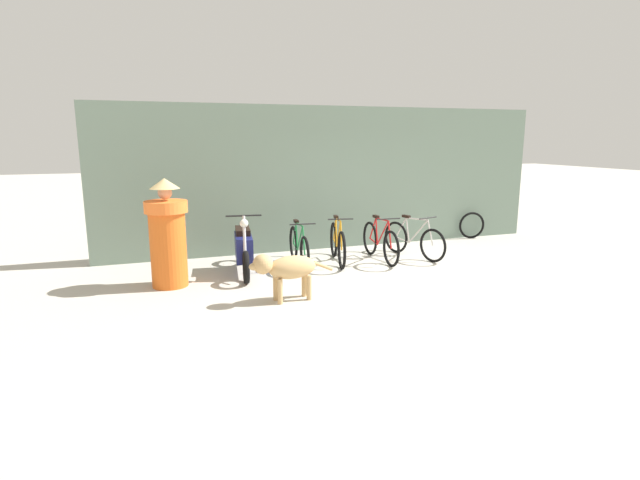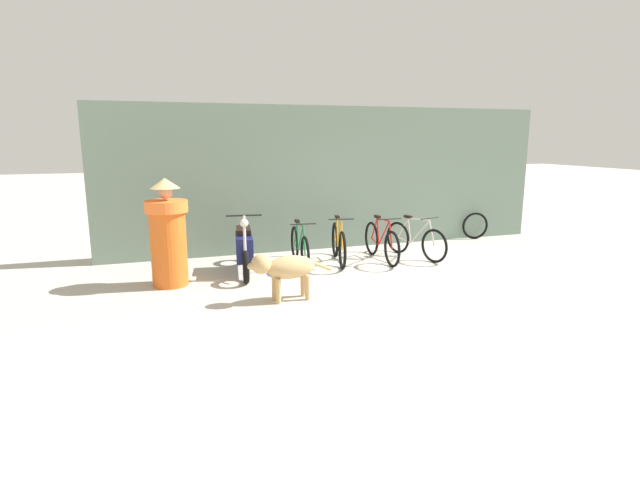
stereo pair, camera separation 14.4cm
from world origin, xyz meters
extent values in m
plane|color=#B7B2A5|center=(0.00, 0.00, 0.00)|extent=(60.00, 60.00, 0.00)
cube|color=slate|center=(0.00, 3.29, 1.47)|extent=(9.61, 0.20, 2.95)
torus|color=black|center=(-1.23, 1.46, 0.33)|extent=(0.11, 0.65, 0.65)
torus|color=black|center=(-1.13, 2.47, 0.33)|extent=(0.11, 0.65, 0.65)
cylinder|color=#1E7238|center=(-1.19, 1.85, 0.54)|extent=(0.08, 0.50, 0.54)
cylinder|color=#1E7238|center=(-1.17, 2.14, 0.52)|extent=(0.04, 0.13, 0.49)
cylinder|color=#1E7238|center=(-1.19, 1.90, 0.78)|extent=(0.09, 0.59, 0.06)
cylinder|color=#1E7238|center=(-1.15, 2.28, 0.30)|extent=(0.07, 0.39, 0.08)
cylinder|color=#1E7238|center=(-1.15, 2.33, 0.54)|extent=(0.06, 0.30, 0.45)
cylinder|color=#1E7238|center=(-1.23, 1.54, 0.56)|extent=(0.05, 0.18, 0.48)
cube|color=black|center=(-1.16, 2.19, 0.79)|extent=(0.09, 0.19, 0.05)
cylinder|color=black|center=(-1.22, 1.61, 0.84)|extent=(0.46, 0.07, 0.02)
torus|color=black|center=(-0.53, 1.49, 0.34)|extent=(0.20, 0.68, 0.69)
torus|color=black|center=(-0.32, 2.42, 0.34)|extent=(0.20, 0.68, 0.69)
cylinder|color=orange|center=(-0.45, 1.85, 0.57)|extent=(0.13, 0.47, 0.57)
cylinder|color=orange|center=(-0.39, 2.12, 0.55)|extent=(0.05, 0.13, 0.52)
cylinder|color=orange|center=(-0.44, 1.90, 0.83)|extent=(0.15, 0.54, 0.06)
cylinder|color=orange|center=(-0.36, 2.25, 0.32)|extent=(0.11, 0.36, 0.08)
cylinder|color=orange|center=(-0.35, 2.29, 0.58)|extent=(0.09, 0.29, 0.48)
cylinder|color=orange|center=(-0.52, 1.56, 0.59)|extent=(0.06, 0.17, 0.51)
cube|color=black|center=(-0.38, 2.16, 0.84)|extent=(0.11, 0.19, 0.05)
cylinder|color=black|center=(-0.50, 1.63, 0.88)|extent=(0.45, 0.12, 0.02)
torus|color=black|center=(0.38, 1.35, 0.33)|extent=(0.08, 0.67, 0.67)
torus|color=black|center=(0.43, 2.36, 0.33)|extent=(0.08, 0.67, 0.67)
cylinder|color=red|center=(0.40, 1.74, 0.55)|extent=(0.05, 0.50, 0.55)
cylinder|color=red|center=(0.41, 2.03, 0.54)|extent=(0.03, 0.13, 0.51)
cylinder|color=red|center=(0.40, 1.79, 0.80)|extent=(0.06, 0.58, 0.06)
cylinder|color=red|center=(0.42, 2.17, 0.31)|extent=(0.05, 0.38, 0.08)
cylinder|color=red|center=(0.42, 2.22, 0.56)|extent=(0.04, 0.30, 0.47)
cylinder|color=red|center=(0.38, 1.42, 0.58)|extent=(0.04, 0.18, 0.49)
cube|color=black|center=(0.42, 2.08, 0.82)|extent=(0.08, 0.18, 0.05)
cylinder|color=black|center=(0.39, 1.50, 0.86)|extent=(0.46, 0.05, 0.02)
torus|color=black|center=(1.27, 1.38, 0.32)|extent=(0.22, 0.63, 0.64)
torus|color=black|center=(1.00, 2.33, 0.32)|extent=(0.22, 0.63, 0.64)
cylinder|color=beige|center=(1.17, 1.75, 0.53)|extent=(0.16, 0.48, 0.53)
cylinder|color=beige|center=(1.09, 2.02, 0.51)|extent=(0.06, 0.13, 0.49)
cylinder|color=beige|center=(1.16, 1.80, 0.77)|extent=(0.18, 0.55, 0.06)
cylinder|color=beige|center=(1.05, 2.15, 0.30)|extent=(0.13, 0.37, 0.08)
cylinder|color=beige|center=(1.04, 2.20, 0.54)|extent=(0.11, 0.29, 0.45)
cylinder|color=beige|center=(1.25, 1.45, 0.55)|extent=(0.08, 0.18, 0.47)
cube|color=black|center=(1.08, 2.07, 0.79)|extent=(0.12, 0.19, 0.05)
cylinder|color=black|center=(1.23, 1.52, 0.83)|extent=(0.45, 0.15, 0.02)
torus|color=black|center=(-2.32, 1.15, 0.27)|extent=(0.17, 0.55, 0.54)
torus|color=black|center=(-2.12, 2.53, 0.27)|extent=(0.17, 0.55, 0.54)
cube|color=navy|center=(-2.22, 1.84, 0.46)|extent=(0.41, 0.94, 0.41)
cube|color=black|center=(-2.20, 2.00, 0.71)|extent=(0.32, 0.61, 0.10)
cylinder|color=silver|center=(-2.28, 1.41, 0.76)|extent=(0.07, 0.16, 0.61)
cylinder|color=silver|center=(-2.31, 1.26, 0.36)|extent=(0.07, 0.24, 0.22)
cylinder|color=black|center=(-2.28, 1.46, 1.06)|extent=(0.58, 0.11, 0.03)
sphere|color=silver|center=(-2.28, 1.43, 0.94)|extent=(0.16, 0.16, 0.14)
ellipsoid|color=tan|center=(-1.86, 0.12, 0.49)|extent=(0.74, 0.39, 0.34)
cylinder|color=tan|center=(-2.07, 0.01, 0.18)|extent=(0.08, 0.08, 0.36)
cylinder|color=tan|center=(-2.09, 0.19, 0.18)|extent=(0.08, 0.08, 0.36)
cylinder|color=tan|center=(-1.63, 0.05, 0.18)|extent=(0.08, 0.08, 0.36)
cylinder|color=tan|center=(-1.64, 0.23, 0.18)|extent=(0.08, 0.08, 0.36)
sphere|color=tan|center=(-2.29, 0.08, 0.58)|extent=(0.31, 0.31, 0.29)
ellipsoid|color=tan|center=(-2.42, 0.07, 0.56)|extent=(0.17, 0.13, 0.11)
cylinder|color=tan|center=(-1.37, 0.16, 0.46)|extent=(0.32, 0.08, 0.18)
cylinder|color=orange|center=(-3.48, 1.45, 0.68)|extent=(0.62, 0.62, 1.36)
cylinder|color=orange|center=(-3.48, 1.45, 1.27)|extent=(0.73, 0.73, 0.18)
sphere|color=tan|center=(-3.48, 1.45, 1.49)|extent=(0.24, 0.24, 0.22)
cone|color=tan|center=(-3.48, 1.45, 1.63)|extent=(0.51, 0.51, 0.16)
torus|color=black|center=(3.37, 3.05, 0.31)|extent=(0.62, 0.17, 0.62)
camera|label=1|loc=(-3.81, -6.53, 2.31)|focal=28.00mm
camera|label=2|loc=(-3.68, -6.58, 2.31)|focal=28.00mm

